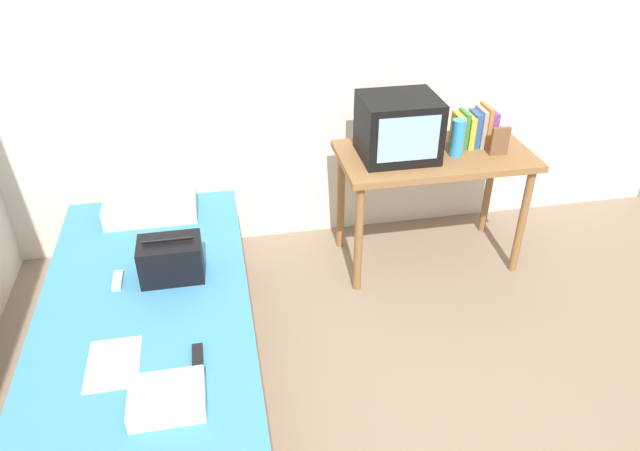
# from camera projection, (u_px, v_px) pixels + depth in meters

# --- Properties ---
(wall_back) EXTENTS (5.20, 0.10, 2.60)m
(wall_back) POSITION_uv_depth(u_px,v_px,m) (309.00, 46.00, 3.60)
(wall_back) COLOR silver
(wall_back) RESTS_ON ground
(bed) EXTENTS (1.00, 2.00, 0.54)m
(bed) POSITION_uv_depth(u_px,v_px,m) (153.00, 341.00, 2.92)
(bed) COLOR olive
(bed) RESTS_ON ground
(desk) EXTENTS (1.16, 0.60, 0.77)m
(desk) POSITION_uv_depth(u_px,v_px,m) (434.00, 168.00, 3.62)
(desk) COLOR olive
(desk) RESTS_ON ground
(tv) EXTENTS (0.44, 0.39, 0.36)m
(tv) POSITION_uv_depth(u_px,v_px,m) (398.00, 127.00, 3.44)
(tv) COLOR black
(tv) RESTS_ON desk
(water_bottle) EXTENTS (0.08, 0.08, 0.22)m
(water_bottle) POSITION_uv_depth(u_px,v_px,m) (457.00, 138.00, 3.48)
(water_bottle) COLOR #3399DB
(water_bottle) RESTS_ON desk
(book_row) EXTENTS (0.25, 0.16, 0.25)m
(book_row) POSITION_uv_depth(u_px,v_px,m) (475.00, 128.00, 3.61)
(book_row) COLOR gold
(book_row) RESTS_ON desk
(picture_frame) EXTENTS (0.11, 0.02, 0.17)m
(picture_frame) POSITION_uv_depth(u_px,v_px,m) (500.00, 141.00, 3.50)
(picture_frame) COLOR brown
(picture_frame) RESTS_ON desk
(pillow) EXTENTS (0.51, 0.31, 0.11)m
(pillow) POSITION_uv_depth(u_px,v_px,m) (151.00, 206.00, 3.39)
(pillow) COLOR silver
(pillow) RESTS_ON bed
(handbag) EXTENTS (0.30, 0.20, 0.22)m
(handbag) POSITION_uv_depth(u_px,v_px,m) (171.00, 259.00, 2.87)
(handbag) COLOR black
(handbag) RESTS_ON bed
(magazine) EXTENTS (0.21, 0.29, 0.01)m
(magazine) POSITION_uv_depth(u_px,v_px,m) (113.00, 364.00, 2.42)
(magazine) COLOR white
(magazine) RESTS_ON bed
(remote_dark) EXTENTS (0.04, 0.16, 0.02)m
(remote_dark) POSITION_uv_depth(u_px,v_px,m) (198.00, 358.00, 2.44)
(remote_dark) COLOR black
(remote_dark) RESTS_ON bed
(remote_silver) EXTENTS (0.04, 0.14, 0.02)m
(remote_silver) POSITION_uv_depth(u_px,v_px,m) (118.00, 280.00, 2.88)
(remote_silver) COLOR #B7B7BC
(remote_silver) RESTS_ON bed
(folded_towel) EXTENTS (0.28, 0.22, 0.08)m
(folded_towel) POSITION_uv_depth(u_px,v_px,m) (167.00, 398.00, 2.22)
(folded_towel) COLOR white
(folded_towel) RESTS_ON bed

